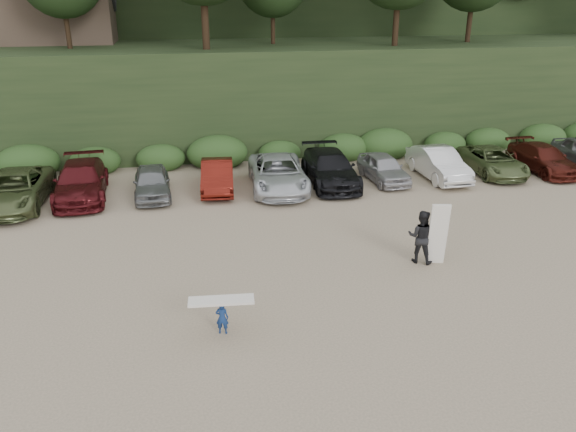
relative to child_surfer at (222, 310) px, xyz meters
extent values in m
plane|color=tan|center=(3.64, 2.22, -0.74)|extent=(120.00, 120.00, 0.00)
cube|color=black|center=(3.64, 24.22, 2.26)|extent=(80.00, 14.00, 6.00)
cube|color=black|center=(3.64, 42.22, 7.26)|extent=(90.00, 30.00, 16.00)
cube|color=#2B491E|center=(3.09, 16.72, -0.14)|extent=(46.20, 2.00, 1.20)
cube|color=brown|center=(-8.36, 26.22, 7.26)|extent=(8.00, 6.00, 4.00)
imported|color=#58653A|center=(-8.20, 11.99, 0.05)|extent=(2.72, 5.71, 1.57)
imported|color=#4F1215|center=(-5.44, 12.61, 0.07)|extent=(2.53, 5.65, 1.61)
imported|color=slate|center=(-2.22, 12.15, -0.04)|extent=(1.81, 4.18, 1.40)
imported|color=#61150E|center=(0.86, 12.50, -0.03)|extent=(1.86, 4.43, 1.42)
imported|color=silver|center=(3.77, 12.08, 0.05)|extent=(2.96, 5.82, 1.57)
imported|color=black|center=(6.47, 12.38, 0.06)|extent=(2.41, 5.58, 1.60)
imported|color=#AAAAAF|center=(9.25, 12.29, -0.05)|extent=(1.88, 4.14, 1.38)
imported|color=white|center=(12.18, 12.18, 0.04)|extent=(1.76, 4.78, 1.56)
imported|color=#5B6B3E|center=(15.35, 12.38, -0.06)|extent=(2.43, 4.97, 1.36)
imported|color=#4D1811|center=(18.20, 12.18, -0.04)|extent=(2.10, 4.90, 1.41)
imported|color=navy|center=(0.00, 0.00, -0.24)|extent=(0.41, 0.31, 0.99)
cube|color=white|center=(0.00, 0.00, 0.31)|extent=(1.85, 0.66, 0.07)
imported|color=black|center=(7.28, 3.20, 0.23)|extent=(1.19, 1.12, 1.94)
cube|color=silver|center=(7.76, 2.90, 0.41)|extent=(0.70, 0.45, 2.29)
camera|label=1|loc=(-0.81, -13.60, 8.18)|focal=35.00mm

